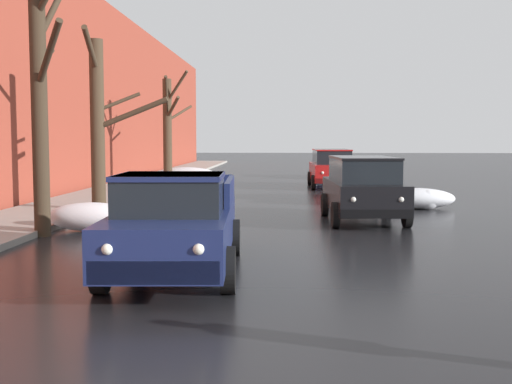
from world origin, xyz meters
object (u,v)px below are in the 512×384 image
at_px(suv_red_parked_far_down_block, 331,167).
at_px(sedan_white_parked_kerbside_mid, 351,181).
at_px(bare_tree_far_down_block, 168,127).
at_px(bare_tree_mid_block, 99,122).
at_px(suv_black_parked_kerbside_close, 363,186).
at_px(bare_tree_second_along_sidewalk, 40,76).
at_px(pickup_truck_darkblue_approaching_near_lane, 176,223).
at_px(sedan_darkblue_queued_behind_truck, 326,165).

bearing_deg(suv_red_parked_far_down_block, sedan_white_parked_kerbside_mid, -87.56).
bearing_deg(bare_tree_far_down_block, sedan_white_parked_kerbside_mid, -40.49).
bearing_deg(bare_tree_mid_block, suv_black_parked_kerbside_close, -10.08).
distance_m(bare_tree_mid_block, bare_tree_far_down_block, 11.60).
xyz_separation_m(bare_tree_second_along_sidewalk, suv_red_parked_far_down_block, (7.89, 15.84, -2.80)).
xyz_separation_m(bare_tree_second_along_sidewalk, suv_black_parked_kerbside_close, (7.93, 3.17, -2.80)).
bearing_deg(bare_tree_far_down_block, pickup_truck_darkblue_approaching_near_lane, -79.21).
bearing_deg(pickup_truck_darkblue_approaching_near_lane, sedan_white_parked_kerbside_mid, 72.13).
relative_size(pickup_truck_darkblue_approaching_near_lane, sedan_darkblue_queued_behind_truck, 1.33).
distance_m(bare_tree_mid_block, suv_red_parked_far_down_block, 13.84).
height_order(bare_tree_second_along_sidewalk, suv_red_parked_far_down_block, bare_tree_second_along_sidewalk).
relative_size(bare_tree_far_down_block, sedan_darkblue_queued_behind_truck, 1.34).
height_order(bare_tree_far_down_block, pickup_truck_darkblue_approaching_near_lane, bare_tree_far_down_block).
relative_size(pickup_truck_darkblue_approaching_near_lane, sedan_white_parked_kerbside_mid, 1.35).
bearing_deg(sedan_darkblue_queued_behind_truck, pickup_truck_darkblue_approaching_near_lane, -98.65).
xyz_separation_m(bare_tree_far_down_block, suv_black_parked_kerbside_close, (7.91, -13.00, -1.88)).
distance_m(bare_tree_mid_block, sedan_darkblue_queued_behind_truck, 20.93).
bearing_deg(pickup_truck_darkblue_approaching_near_lane, suv_black_parked_kerbside_close, 60.87).
bearing_deg(suv_black_parked_kerbside_close, bare_tree_far_down_block, 121.30).
distance_m(suv_red_parked_far_down_block, sedan_darkblue_queued_behind_truck, 7.94).
bearing_deg(bare_tree_second_along_sidewalk, sedan_darkblue_queued_behind_truck, 71.13).
relative_size(bare_tree_far_down_block, suv_black_parked_kerbside_close, 1.25).
distance_m(bare_tree_second_along_sidewalk, bare_tree_far_down_block, 16.20).
relative_size(suv_black_parked_kerbside_close, sedan_darkblue_queued_behind_truck, 1.08).
distance_m(bare_tree_mid_block, pickup_truck_darkblue_approaching_near_lane, 9.67).
relative_size(sedan_white_parked_kerbside_mid, sedan_darkblue_queued_behind_truck, 0.98).
bearing_deg(suv_black_parked_kerbside_close, bare_tree_mid_block, 169.92).
xyz_separation_m(sedan_white_parked_kerbside_mid, suv_red_parked_far_down_block, (-0.28, 6.62, 0.24)).
height_order(pickup_truck_darkblue_approaching_near_lane, suv_red_parked_far_down_block, suv_red_parked_far_down_block).
xyz_separation_m(bare_tree_mid_block, pickup_truck_darkblue_approaching_near_lane, (3.84, -8.66, -1.93)).
height_order(bare_tree_far_down_block, suv_black_parked_kerbside_close, bare_tree_far_down_block).
height_order(sedan_white_parked_kerbside_mid, suv_red_parked_far_down_block, suv_red_parked_far_down_block).
height_order(sedan_white_parked_kerbside_mid, sedan_darkblue_queued_behind_truck, same).
relative_size(bare_tree_second_along_sidewalk, sedan_white_parked_kerbside_mid, 1.75).
height_order(suv_red_parked_far_down_block, sedan_darkblue_queued_behind_truck, suv_red_parked_far_down_block).
height_order(pickup_truck_darkblue_approaching_near_lane, sedan_white_parked_kerbside_mid, pickup_truck_darkblue_approaching_near_lane).
height_order(bare_tree_far_down_block, sedan_darkblue_queued_behind_truck, bare_tree_far_down_block).
distance_m(bare_tree_second_along_sidewalk, suv_black_parked_kerbside_close, 8.99).
relative_size(bare_tree_far_down_block, sedan_white_parked_kerbside_mid, 1.37).
bearing_deg(bare_tree_far_down_block, suv_red_parked_far_down_block, -2.48).
height_order(bare_tree_mid_block, suv_red_parked_far_down_block, bare_tree_mid_block).
height_order(bare_tree_mid_block, suv_black_parked_kerbside_close, bare_tree_mid_block).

